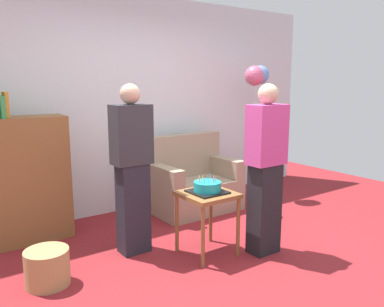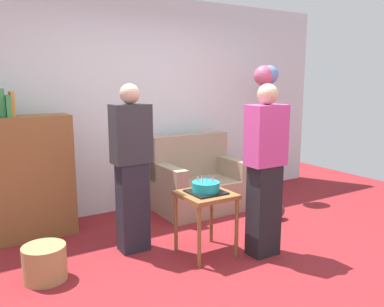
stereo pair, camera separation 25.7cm
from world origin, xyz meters
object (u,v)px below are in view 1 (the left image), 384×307
(person_blowing_candles, at_px, (132,169))
(person_holding_cake, at_px, (266,169))
(couch, at_px, (193,184))
(balloon_bunch, at_px, (257,75))
(bookshelf, at_px, (27,178))
(handbag, at_px, (270,210))
(birthday_cake, at_px, (207,187))
(side_table, at_px, (207,202))
(wicker_basket, at_px, (47,267))

(person_blowing_candles, bearing_deg, person_holding_cake, -15.33)
(couch, distance_m, balloon_bunch, 1.74)
(bookshelf, relative_size, balloon_bunch, 0.85)
(couch, height_order, balloon_bunch, balloon_bunch)
(bookshelf, relative_size, handbag, 5.64)
(birthday_cake, bearing_deg, bookshelf, 134.31)
(person_holding_cake, bearing_deg, bookshelf, -56.77)
(couch, relative_size, side_table, 1.80)
(person_holding_cake, distance_m, handbag, 1.24)
(bookshelf, relative_size, side_table, 2.58)
(bookshelf, bearing_deg, birthday_cake, -45.69)
(couch, distance_m, bookshelf, 2.01)
(person_blowing_candles, relative_size, handbag, 5.82)
(person_blowing_candles, xyz_separation_m, person_holding_cake, (1.02, -0.75, 0.00))
(couch, xyz_separation_m, balloon_bunch, (1.06, -0.04, 1.38))
(couch, height_order, person_blowing_candles, person_blowing_candles)
(birthday_cake, bearing_deg, wicker_basket, 168.63)
(side_table, bearing_deg, balloon_bunch, 33.13)
(person_holding_cake, bearing_deg, person_blowing_candles, -50.28)
(balloon_bunch, bearing_deg, person_holding_cake, -131.62)
(couch, bearing_deg, person_blowing_candles, -149.55)
(bookshelf, xyz_separation_m, balloon_bunch, (3.04, -0.21, 1.05))
(bookshelf, xyz_separation_m, handbag, (2.54, -1.00, -0.57))
(person_holding_cake, distance_m, balloon_bunch, 2.10)
(side_table, relative_size, birthday_cake, 1.91)
(couch, height_order, bookshelf, bookshelf)
(person_blowing_candles, bearing_deg, balloon_bunch, 37.36)
(bookshelf, xyz_separation_m, wicker_basket, (-0.13, -1.05, -0.52))
(couch, xyz_separation_m, handbag, (0.57, -0.83, -0.24))
(side_table, relative_size, person_holding_cake, 0.38)
(bookshelf, height_order, balloon_bunch, balloon_bunch)
(balloon_bunch, bearing_deg, birthday_cake, -146.87)
(couch, height_order, birthday_cake, couch)
(couch, relative_size, person_holding_cake, 0.67)
(side_table, xyz_separation_m, birthday_cake, (0.00, -0.00, 0.14))
(handbag, bearing_deg, bookshelf, 158.56)
(bookshelf, height_order, wicker_basket, bookshelf)
(bookshelf, xyz_separation_m, person_blowing_candles, (0.75, -0.89, 0.16))
(person_holding_cake, bearing_deg, handbag, -154.58)
(wicker_basket, relative_size, handbag, 1.29)
(wicker_basket, bearing_deg, person_blowing_candles, 10.55)
(side_table, height_order, birthday_cake, birthday_cake)
(handbag, height_order, balloon_bunch, balloon_bunch)
(balloon_bunch, bearing_deg, person_blowing_candles, -163.47)
(couch, xyz_separation_m, person_blowing_candles, (-1.22, -0.72, 0.49))
(couch, height_order, side_table, couch)
(birthday_cake, height_order, balloon_bunch, balloon_bunch)
(side_table, distance_m, birthday_cake, 0.14)
(side_table, relative_size, balloon_bunch, 0.33)
(side_table, distance_m, balloon_bunch, 2.39)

